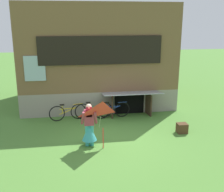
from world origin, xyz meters
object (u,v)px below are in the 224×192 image
bicycle_blue (112,110)px  bicycle_yellow (68,112)px  wooden_crate (182,128)px  person (89,128)px  kite (103,115)px  bicycle_green (94,110)px

bicycle_blue → bicycle_yellow: 1.99m
bicycle_blue → wooden_crate: bicycle_blue is taller
bicycle_blue → wooden_crate: (2.47, -2.13, -0.18)m
person → bicycle_blue: person is taller
kite → bicycle_yellow: (-1.18, 3.28, -0.96)m
bicycle_blue → bicycle_green: bicycle_green is taller
kite → bicycle_green: (-0.02, 3.34, -0.95)m
kite → person: bearing=127.9°
person → bicycle_yellow: person is taller
bicycle_blue → wooden_crate: 3.27m
wooden_crate → bicycle_green: bearing=146.3°
kite → bicycle_blue: 3.50m
person → wooden_crate: (3.70, 0.60, -0.46)m
person → bicycle_blue: (1.23, 2.73, -0.28)m
bicycle_blue → bicycle_yellow: bearing=173.3°
kite → wooden_crate: 3.65m
kite → bicycle_yellow: 3.62m
bicycle_blue → bicycle_yellow: bicycle_blue is taller
bicycle_yellow → bicycle_blue: bearing=-10.6°
bicycle_green → bicycle_yellow: bicycle_green is taller
person → bicycle_blue: size_ratio=0.93×
bicycle_blue → bicycle_yellow: (-1.99, 0.01, -0.00)m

